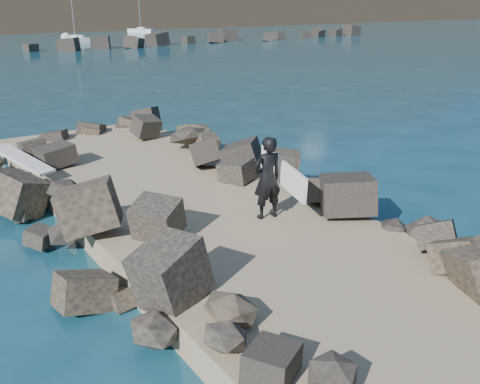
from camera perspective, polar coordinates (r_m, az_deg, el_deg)
The scene contains 9 objects.
ground at distance 13.41m, azimuth -2.39°, elevation -4.83°, with size 800.00×800.00×0.00m, color #0F384C.
jetty at distance 11.78m, azimuth 2.73°, elevation -6.88°, with size 6.00×26.00×0.60m, color #8C7759.
riprap_left at distance 10.82m, azimuth -11.49°, elevation -8.66°, with size 2.60×22.00×1.00m, color black.
riprap_right at distance 13.80m, azimuth 11.24°, elevation -2.22°, with size 2.60×22.00×1.00m, color black.
breakwater_secondary at distance 77.53m, azimuth -1.59°, elevation 16.14°, with size 52.00×4.00×1.20m, color black.
surfboard_resting at distance 17.05m, azimuth -22.09°, elevation 2.87°, with size 0.56×2.23×0.07m, color silver.
surfer_with_board at distance 12.73m, azimuth 3.16°, elevation 1.59°, with size 1.16×2.45×2.01m.
sailboat_f at distance 101.58m, azimuth -10.54°, elevation 16.57°, with size 3.58×4.81×6.24m.
sailboat_d at distance 81.28m, azimuth -17.14°, elevation 15.31°, with size 1.86×7.06×8.44m.
Camera 1 is at (-6.31, -10.42, 5.59)m, focal length 40.00 mm.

